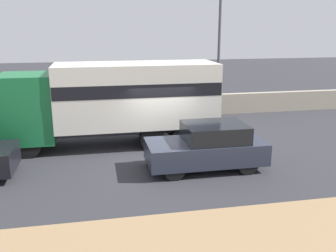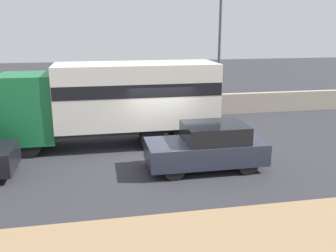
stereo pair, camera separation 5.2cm
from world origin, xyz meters
name	(u,v)px [view 2 (the right image)]	position (x,y,z in m)	size (l,w,h in m)	color
ground_plane	(168,161)	(0.00, 0.00, 0.00)	(80.00, 80.00, 0.00)	#2D2D33
stone_wall_backdrop	(143,107)	(0.00, 6.82, 0.55)	(60.00, 0.35, 1.10)	#A39984
street_lamp	(220,39)	(3.76, 5.73, 4.11)	(0.56, 0.28, 7.12)	#4C4C51
box_truck	(117,98)	(-1.62, 2.28, 1.95)	(8.34, 2.33, 3.31)	#196B38
car_hatchback	(208,147)	(1.19, -0.95, 0.78)	(3.97, 1.79, 1.56)	#282D3D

